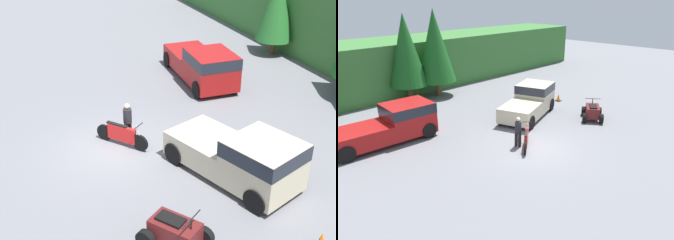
{
  "view_description": "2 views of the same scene",
  "coord_description": "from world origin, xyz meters",
  "views": [
    {
      "loc": [
        15.68,
        -4.38,
        9.79
      ],
      "look_at": [
        0.24,
        2.22,
        0.95
      ],
      "focal_mm": 50.0,
      "sensor_mm": 36.0,
      "label": 1
    },
    {
      "loc": [
        -12.44,
        -9.91,
        7.66
      ],
      "look_at": [
        0.24,
        2.22,
        0.95
      ],
      "focal_mm": 35.0,
      "sensor_mm": 36.0,
      "label": 2
    }
  ],
  "objects": [
    {
      "name": "pickup_truck_red",
      "position": [
        -4.61,
        6.31,
        1.04
      ],
      "size": [
        5.8,
        2.65,
        1.98
      ],
      "rotation": [
        0.0,
        0.0,
        -0.07
      ],
      "color": "maroon",
      "rests_on": "ground_plane"
    },
    {
      "name": "dirt_bike",
      "position": [
        -0.13,
        0.36,
        0.48
      ],
      "size": [
        2.02,
        1.56,
        1.13
      ],
      "rotation": [
        0.0,
        0.0,
        0.65
      ],
      "color": "black",
      "rests_on": "ground_plane"
    },
    {
      "name": "ground_plane",
      "position": [
        0.0,
        0.0,
        0.0
      ],
      "size": [
        80.0,
        80.0,
        0.0
      ],
      "primitive_type": "plane",
      "color": "slate"
    },
    {
      "name": "pickup_truck_second",
      "position": [
        3.96,
        3.5,
        1.04
      ],
      "size": [
        5.47,
        3.65,
        1.98
      ],
      "rotation": [
        0.0,
        0.0,
        0.32
      ],
      "color": "beige",
      "rests_on": "ground_plane"
    },
    {
      "name": "tree_left",
      "position": [
        -6.98,
        12.27,
        3.0
      ],
      "size": [
        2.24,
        2.24,
        5.1
      ],
      "color": "brown",
      "rests_on": "ground_plane"
    },
    {
      "name": "quad_atv",
      "position": [
        6.06,
        -0.04,
        0.5
      ],
      "size": [
        2.36,
        2.16,
        1.27
      ],
      "rotation": [
        0.0,
        0.0,
        0.59
      ],
      "color": "black",
      "rests_on": "ground_plane"
    },
    {
      "name": "rider_person",
      "position": [
        -0.41,
        0.72,
        0.91
      ],
      "size": [
        0.47,
        0.47,
        1.68
      ],
      "rotation": [
        0.0,
        0.0,
        0.49
      ],
      "color": "black",
      "rests_on": "ground_plane"
    }
  ]
}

